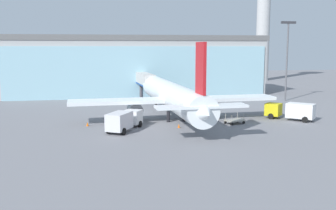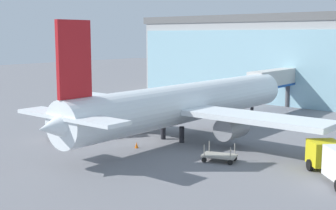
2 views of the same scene
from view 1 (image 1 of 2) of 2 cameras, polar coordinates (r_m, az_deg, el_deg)
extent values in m
plane|color=slate|center=(57.45, -0.23, -2.75)|extent=(240.00, 240.00, 0.00)
cube|color=#A7A7A7|center=(93.22, -4.65, 5.40)|extent=(58.95, 16.13, 12.54)
cube|color=#92C1D0|center=(85.89, -4.20, 4.74)|extent=(57.38, 1.89, 11.28)
cube|color=slate|center=(93.11, -4.70, 9.63)|extent=(60.12, 16.45, 1.20)
cube|color=beige|center=(81.43, -3.40, 3.78)|extent=(2.74, 12.29, 2.40)
cube|color=#194799|center=(81.53, -3.39, 3.04)|extent=(2.78, 12.30, 0.30)
cylinder|color=#4C4C51|center=(86.19, -3.94, 2.11)|extent=(0.70, 0.70, 3.36)
cylinder|color=#B5B5B5|center=(136.04, 13.64, 11.16)|extent=(4.37, 4.37, 36.35)
cylinder|color=#59595E|center=(85.16, 16.85, 5.90)|extent=(0.36, 0.36, 15.82)
cube|color=#333338|center=(85.24, 17.09, 11.38)|extent=(3.20, 0.40, 0.50)
cylinder|color=white|center=(61.11, 0.60, 1.34)|extent=(4.66, 32.72, 4.00)
cone|color=white|center=(77.00, -2.16, 2.80)|extent=(4.06, 3.08, 4.00)
cone|color=white|center=(45.52, 5.26, -1.13)|extent=(3.68, 4.07, 3.60)
cube|color=white|center=(59.58, 0.95, 0.77)|extent=(31.67, 4.84, 0.50)
cube|color=white|center=(46.37, 4.89, -0.20)|extent=(11.05, 2.62, 0.30)
cube|color=red|center=(46.39, 4.78, 5.34)|extent=(0.42, 3.21, 6.11)
cylinder|color=gray|center=(59.18, -4.82, -0.63)|extent=(2.16, 3.24, 2.10)
cylinder|color=gray|center=(61.90, 6.25, -0.25)|extent=(2.16, 3.24, 2.10)
cylinder|color=black|center=(58.72, 0.04, -1.71)|extent=(0.50, 0.50, 1.60)
cylinder|color=black|center=(59.28, 2.30, -1.62)|extent=(0.50, 0.50, 1.60)
cylinder|color=black|center=(74.40, -1.73, 0.44)|extent=(0.40, 0.40, 1.60)
cube|color=silver|center=(55.38, -5.15, -1.73)|extent=(3.01, 3.01, 1.90)
cube|color=silver|center=(51.63, -7.08, -2.33)|extent=(3.93, 4.56, 2.20)
cylinder|color=black|center=(56.02, -6.16, -2.62)|extent=(0.72, 0.93, 0.90)
cylinder|color=black|center=(55.12, -4.09, -2.77)|extent=(0.72, 0.93, 0.90)
cylinder|color=black|center=(51.47, -8.65, -3.65)|extent=(0.72, 0.93, 0.90)
cylinder|color=black|center=(50.49, -6.44, -3.84)|extent=(0.72, 0.93, 0.90)
cube|color=yellow|center=(64.00, 15.04, -0.61)|extent=(3.11, 3.11, 1.90)
cube|color=white|center=(62.80, 18.68, -0.80)|extent=(4.39, 4.38, 2.20)
cylinder|color=black|center=(63.12, 14.69, -1.60)|extent=(0.85, 0.85, 0.90)
cylinder|color=black|center=(65.18, 15.32, -1.31)|extent=(0.85, 0.85, 0.90)
cylinder|color=black|center=(61.68, 19.27, -2.02)|extent=(0.85, 0.85, 0.90)
cylinder|color=black|center=(63.79, 19.76, -1.71)|extent=(0.85, 0.85, 0.90)
cube|color=#9E998C|center=(58.17, 9.64, -2.21)|extent=(3.17, 2.42, 0.16)
cylinder|color=black|center=(59.47, 10.02, -2.28)|extent=(0.46, 0.26, 0.44)
cylinder|color=#9E998C|center=(59.33, 10.04, -1.49)|extent=(0.08, 0.08, 0.90)
cylinder|color=black|center=(58.40, 10.93, -2.50)|extent=(0.46, 0.26, 0.44)
cylinder|color=#9E998C|center=(58.25, 10.95, -1.70)|extent=(0.08, 0.08, 0.90)
cylinder|color=black|center=(58.07, 8.33, -2.49)|extent=(0.46, 0.26, 0.44)
cylinder|color=#9E998C|center=(57.92, 8.35, -1.69)|extent=(0.08, 0.08, 0.90)
cylinder|color=black|center=(56.98, 9.23, -2.72)|extent=(0.46, 0.26, 0.44)
cylinder|color=#9E998C|center=(56.82, 9.25, -1.90)|extent=(0.08, 0.08, 0.90)
cone|color=orange|center=(54.63, 1.59, -3.04)|extent=(0.36, 0.36, 0.55)
cone|color=orange|center=(56.97, -11.61, -2.73)|extent=(0.36, 0.36, 0.55)
camera|label=2|loc=(47.48, 51.80, 4.56)|focal=50.00mm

